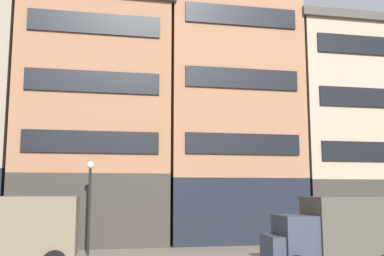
{
  "coord_description": "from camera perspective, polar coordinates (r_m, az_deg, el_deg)",
  "views": [
    {
      "loc": [
        -1.91,
        -15.45,
        2.86
      ],
      "look_at": [
        1.54,
        2.06,
        5.33
      ],
      "focal_mm": 41.73,
      "sensor_mm": 36.0,
      "label": 1
    }
  ],
  "objects": [
    {
      "name": "building_center_left",
      "position": [
        26.03,
        -12.43,
        0.81
      ],
      "size": [
        8.42,
        6.98,
        13.34
      ],
      "color": "#38332D",
      "rests_on": "ground_plane"
    },
    {
      "name": "building_center_right",
      "position": [
        27.45,
        4.38,
        5.32
      ],
      "size": [
        7.95,
        6.98,
        18.15
      ],
      "color": "black",
      "rests_on": "ground_plane"
    },
    {
      "name": "building_far_right",
      "position": [
        29.92,
        18.56,
        -0.23
      ],
      "size": [
        7.9,
        6.98,
        13.17
      ],
      "color": "#38332D",
      "rests_on": "ground_plane"
    },
    {
      "name": "delivery_truck_near",
      "position": [
        16.13,
        17.66,
        -12.62
      ],
      "size": [
        4.43,
        2.32,
        2.62
      ],
      "color": "#333847",
      "rests_on": "ground_plane"
    },
    {
      "name": "delivery_truck_far",
      "position": [
        17.31,
        -21.17,
        -12.12
      ],
      "size": [
        4.37,
        2.17,
        2.62
      ],
      "color": "#2D3823",
      "rests_on": "ground_plane"
    },
    {
      "name": "streetlamp_curbside",
      "position": [
        20.63,
        -12.96,
        -8.2
      ],
      "size": [
        0.32,
        0.32,
        4.12
      ],
      "color": "black",
      "rests_on": "ground_plane"
    }
  ]
}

